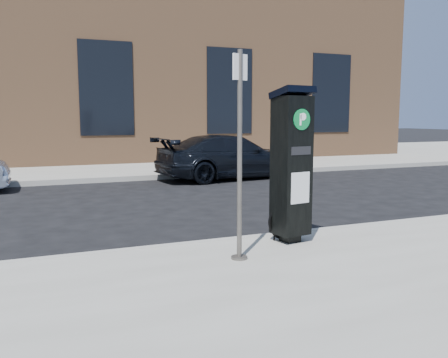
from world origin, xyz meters
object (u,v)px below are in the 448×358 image
parking_kiosk (291,163)px  bike_rack (286,221)px  sign_pole (240,158)px  car_dark (230,157)px

parking_kiosk → bike_rack: parking_kiosk is taller
parking_kiosk → bike_rack: (-0.01, 0.10, -0.86)m
parking_kiosk → sign_pole: (-1.03, -0.50, 0.15)m
parking_kiosk → bike_rack: 0.86m
parking_kiosk → sign_pole: bearing=-163.0°
parking_kiosk → sign_pole: sign_pole is taller
parking_kiosk → car_dark: bearing=63.9°
bike_rack → car_dark: bearing=78.6°
parking_kiosk → car_dark: parking_kiosk is taller
parking_kiosk → sign_pole: size_ratio=0.85×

